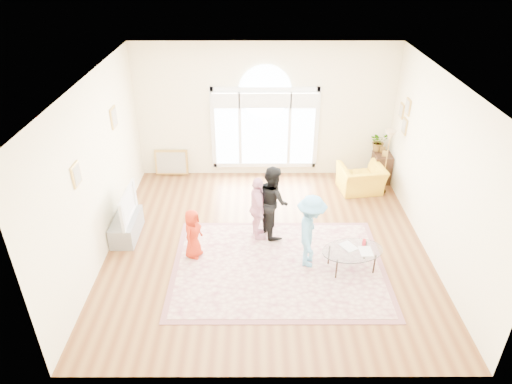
{
  "coord_description": "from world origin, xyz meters",
  "views": [
    {
      "loc": [
        -0.22,
        -7.11,
        5.25
      ],
      "look_at": [
        -0.21,
        0.3,
        1.0
      ],
      "focal_mm": 32.0,
      "sensor_mm": 36.0,
      "label": 1
    }
  ],
  "objects_px": {
    "coffee_table": "(352,251)",
    "tv_console": "(127,227)",
    "television": "(123,205)",
    "armchair": "(361,179)",
    "area_rug": "(279,266)"
  },
  "relations": [
    {
      "from": "coffee_table",
      "to": "armchair",
      "type": "bearing_deg",
      "value": 64.54
    },
    {
      "from": "area_rug",
      "to": "television",
      "type": "bearing_deg",
      "value": 161.84
    },
    {
      "from": "tv_console",
      "to": "armchair",
      "type": "relative_size",
      "value": 1.03
    },
    {
      "from": "armchair",
      "to": "coffee_table",
      "type": "bearing_deg",
      "value": 66.86
    },
    {
      "from": "television",
      "to": "coffee_table",
      "type": "height_order",
      "value": "television"
    },
    {
      "from": "television",
      "to": "armchair",
      "type": "height_order",
      "value": "television"
    },
    {
      "from": "coffee_table",
      "to": "tv_console",
      "type": "bearing_deg",
      "value": 155.35
    },
    {
      "from": "tv_console",
      "to": "area_rug",
      "type": "bearing_deg",
      "value": -18.12
    },
    {
      "from": "coffee_table",
      "to": "armchair",
      "type": "xyz_separation_m",
      "value": [
        0.73,
        2.82,
        -0.09
      ]
    },
    {
      "from": "tv_console",
      "to": "coffee_table",
      "type": "xyz_separation_m",
      "value": [
        4.22,
        -1.03,
        0.19
      ]
    },
    {
      "from": "area_rug",
      "to": "tv_console",
      "type": "distance_m",
      "value": 3.11
    },
    {
      "from": "area_rug",
      "to": "coffee_table",
      "type": "bearing_deg",
      "value": -2.88
    },
    {
      "from": "area_rug",
      "to": "coffee_table",
      "type": "distance_m",
      "value": 1.34
    },
    {
      "from": "armchair",
      "to": "tv_console",
      "type": "bearing_deg",
      "value": 11.21
    },
    {
      "from": "area_rug",
      "to": "coffee_table",
      "type": "xyz_separation_m",
      "value": [
        1.28,
        -0.06,
        0.39
      ]
    }
  ]
}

